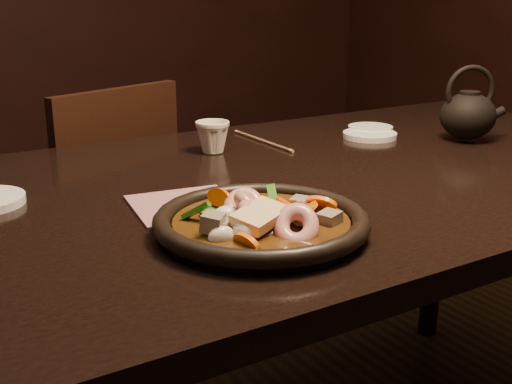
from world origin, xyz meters
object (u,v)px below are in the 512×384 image
plate (261,223)px  tea_cup (213,136)px  table (330,206)px  teapot (468,113)px  chair (97,228)px

plate → tea_cup: tea_cup is taller
table → tea_cup: bearing=120.7°
table → teapot: size_ratio=9.55×
chair → tea_cup: size_ratio=11.75×
table → tea_cup: tea_cup is taller
chair → tea_cup: 0.56m
teapot → tea_cup: bearing=-177.6°
chair → teapot: (0.68, -0.64, 0.35)m
plate → teapot: (0.71, 0.26, 0.05)m
table → plate: plate is taller
chair → table: bearing=91.0°
tea_cup → teapot: teapot is taller
tea_cup → table: bearing=-59.3°
table → chair: size_ratio=1.88×
table → tea_cup: (-0.14, 0.23, 0.11)m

